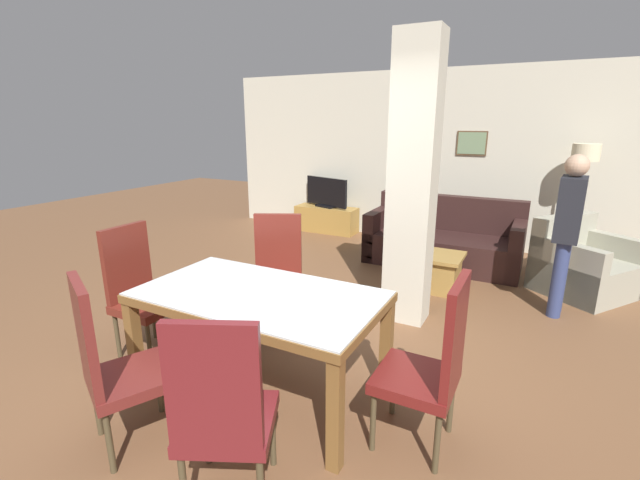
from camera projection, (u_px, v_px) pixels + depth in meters
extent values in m
plane|color=brown|center=(263.00, 389.00, 3.19)|extent=(18.00, 18.00, 0.00)
cube|color=beige|center=(430.00, 158.00, 6.82)|extent=(7.20, 0.06, 2.70)
cube|color=brown|center=(472.00, 143.00, 6.43)|extent=(0.44, 0.02, 0.36)
cube|color=gray|center=(472.00, 143.00, 6.42)|extent=(0.40, 0.01, 0.32)
cube|color=beige|center=(412.00, 185.00, 4.00)|extent=(0.41, 0.33, 2.70)
cube|color=brown|center=(216.00, 324.00, 2.61)|extent=(1.71, 0.06, 0.06)
cube|color=brown|center=(292.00, 278.00, 3.37)|extent=(1.71, 0.06, 0.06)
cube|color=brown|center=(173.00, 278.00, 3.36)|extent=(0.06, 0.83, 0.06)
cube|color=brown|center=(369.00, 323.00, 2.62)|extent=(0.06, 0.83, 0.06)
cube|color=silver|center=(259.00, 293.00, 2.98)|extent=(1.69, 0.93, 0.01)
cube|color=brown|center=(135.00, 347.00, 3.09)|extent=(0.08, 0.08, 0.70)
cube|color=brown|center=(335.00, 416.00, 2.37)|extent=(0.08, 0.08, 0.70)
cube|color=brown|center=(215.00, 304.00, 3.82)|extent=(0.08, 0.08, 0.70)
cube|color=brown|center=(386.00, 346.00, 3.10)|extent=(0.08, 0.08, 0.70)
cube|color=maroon|center=(276.00, 290.00, 3.92)|extent=(0.61, 0.61, 0.07)
cube|color=maroon|center=(278.00, 247.00, 4.02)|extent=(0.42, 0.24, 0.63)
cylinder|color=#473C27|center=(296.00, 323.00, 3.80)|extent=(0.04, 0.04, 0.40)
cylinder|color=#473C27|center=(253.00, 322.00, 3.81)|extent=(0.04, 0.04, 0.40)
cylinder|color=#473C27|center=(299.00, 305.00, 4.16)|extent=(0.04, 0.04, 0.40)
cylinder|color=#473C27|center=(260.00, 304.00, 4.17)|extent=(0.04, 0.04, 0.40)
cube|color=maroon|center=(149.00, 306.00, 3.58)|extent=(0.46, 0.46, 0.07)
cube|color=maroon|center=(127.00, 262.00, 3.58)|extent=(0.05, 0.44, 0.63)
cylinder|color=#473C27|center=(184.00, 327.00, 3.72)|extent=(0.04, 0.04, 0.40)
cylinder|color=#473C27|center=(149.00, 346.00, 3.40)|extent=(0.04, 0.04, 0.40)
cylinder|color=#473C27|center=(154.00, 318.00, 3.89)|extent=(0.04, 0.04, 0.40)
cylinder|color=#473C27|center=(117.00, 335.00, 3.57)|extent=(0.04, 0.04, 0.40)
cube|color=maroon|center=(415.00, 379.00, 2.57)|extent=(0.46, 0.46, 0.07)
cube|color=maroon|center=(455.00, 334.00, 2.38)|extent=(0.05, 0.44, 0.63)
cylinder|color=#473C27|center=(373.00, 421.00, 2.55)|extent=(0.04, 0.04, 0.40)
cylinder|color=#473C27|center=(393.00, 387.00, 2.88)|extent=(0.04, 0.04, 0.40)
cylinder|color=#473C27|center=(437.00, 443.00, 2.38)|extent=(0.04, 0.04, 0.40)
cylinder|color=#473C27|center=(451.00, 404.00, 2.71)|extent=(0.04, 0.04, 0.40)
cube|color=maroon|center=(229.00, 422.00, 2.20)|extent=(0.61, 0.61, 0.07)
cube|color=maroon|center=(213.00, 387.00, 1.91)|extent=(0.42, 0.23, 0.63)
cylinder|color=#473C27|center=(207.00, 433.00, 2.46)|extent=(0.04, 0.04, 0.40)
cylinder|color=#473C27|center=(273.00, 435.00, 2.44)|extent=(0.04, 0.04, 0.40)
cube|color=maroon|center=(132.00, 378.00, 2.58)|extent=(0.62, 0.62, 0.07)
cube|color=maroon|center=(85.00, 335.00, 2.37)|extent=(0.41, 0.24, 0.63)
cylinder|color=#473C27|center=(159.00, 386.00, 2.90)|extent=(0.04, 0.04, 0.40)
cylinder|color=#473C27|center=(177.00, 416.00, 2.60)|extent=(0.04, 0.04, 0.40)
cylinder|color=#473C27|center=(97.00, 407.00, 2.68)|extent=(0.04, 0.04, 0.40)
cylinder|color=#473C27|center=(110.00, 443.00, 2.38)|extent=(0.04, 0.04, 0.40)
cube|color=black|center=(442.00, 250.00, 5.91)|extent=(2.02, 0.91, 0.42)
cube|color=black|center=(450.00, 213.00, 6.10)|extent=(2.02, 0.18, 0.49)
cube|color=black|center=(517.00, 249.00, 5.45)|extent=(0.16, 0.91, 0.69)
cube|color=black|center=(379.00, 232.00, 6.29)|extent=(0.16, 0.91, 0.69)
cube|color=#A3A18D|center=(585.00, 277.00, 4.91)|extent=(1.24, 1.26, 0.40)
cube|color=#A3A18D|center=(564.00, 234.00, 5.09)|extent=(0.69, 0.87, 0.46)
cube|color=#A3A18D|center=(608.00, 261.00, 5.05)|extent=(0.77, 0.61, 0.65)
cube|color=#A3A18D|center=(565.00, 272.00, 4.71)|extent=(0.77, 0.61, 0.65)
cube|color=#A27B3C|center=(436.00, 256.00, 5.00)|extent=(0.61, 0.56, 0.04)
cube|color=#A27B3C|center=(435.00, 273.00, 5.06)|extent=(0.53, 0.48, 0.38)
cylinder|color=#194C23|center=(428.00, 243.00, 5.08)|extent=(0.07, 0.07, 0.20)
cylinder|color=#194C23|center=(429.00, 232.00, 5.04)|extent=(0.03, 0.03, 0.07)
cylinder|color=#B7B7BC|center=(429.00, 228.00, 5.03)|extent=(0.03, 0.03, 0.01)
cube|color=#A67B37|center=(326.00, 219.00, 7.65)|extent=(1.11, 0.40, 0.45)
cube|color=black|center=(326.00, 206.00, 7.58)|extent=(0.41, 0.30, 0.03)
cube|color=black|center=(326.00, 192.00, 7.51)|extent=(0.89, 0.32, 0.49)
cylinder|color=#B7B7BC|center=(567.00, 265.00, 5.90)|extent=(0.30, 0.30, 0.02)
cylinder|color=#B7B7BC|center=(576.00, 214.00, 5.71)|extent=(0.04, 0.04, 1.41)
cylinder|color=beige|center=(586.00, 152.00, 5.49)|extent=(0.33, 0.33, 0.22)
cylinder|color=navy|center=(558.00, 280.00, 4.27)|extent=(0.13, 0.13, 0.79)
cylinder|color=navy|center=(560.00, 275.00, 4.41)|extent=(0.13, 0.13, 0.79)
cube|color=black|center=(570.00, 209.00, 4.15)|extent=(0.25, 0.40, 0.63)
sphere|color=tan|center=(577.00, 165.00, 4.03)|extent=(0.21, 0.21, 0.21)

